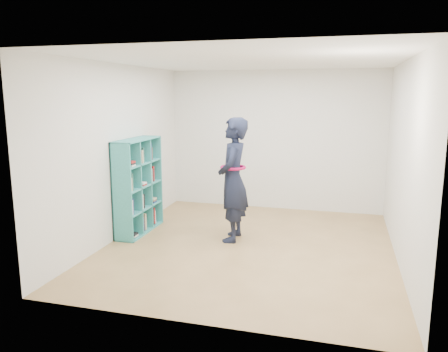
# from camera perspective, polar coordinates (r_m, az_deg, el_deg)

# --- Properties ---
(floor) EXTENTS (4.50, 4.50, 0.00)m
(floor) POSITION_cam_1_polar(r_m,az_deg,el_deg) (6.38, 3.27, -9.14)
(floor) COLOR olive
(floor) RESTS_ON ground
(ceiling) EXTENTS (4.50, 4.50, 0.00)m
(ceiling) POSITION_cam_1_polar(r_m,az_deg,el_deg) (6.02, 3.54, 14.83)
(ceiling) COLOR white
(ceiling) RESTS_ON wall_back
(wall_left) EXTENTS (0.02, 4.50, 2.60)m
(wall_left) POSITION_cam_1_polar(r_m,az_deg,el_deg) (6.76, -13.43, 3.07)
(wall_left) COLOR silver
(wall_left) RESTS_ON floor
(wall_right) EXTENTS (0.02, 4.50, 2.60)m
(wall_right) POSITION_cam_1_polar(r_m,az_deg,el_deg) (5.98, 22.48, 1.58)
(wall_right) COLOR silver
(wall_right) RESTS_ON floor
(wall_back) EXTENTS (4.00, 0.02, 2.60)m
(wall_back) POSITION_cam_1_polar(r_m,az_deg,el_deg) (8.26, 6.66, 4.62)
(wall_back) COLOR silver
(wall_back) RESTS_ON floor
(wall_front) EXTENTS (4.00, 0.02, 2.60)m
(wall_front) POSITION_cam_1_polar(r_m,az_deg,el_deg) (3.93, -3.48, -2.02)
(wall_front) COLOR silver
(wall_front) RESTS_ON floor
(bookshelf) EXTENTS (0.32, 1.11, 1.48)m
(bookshelf) POSITION_cam_1_polar(r_m,az_deg,el_deg) (6.98, -11.32, -1.39)
(bookshelf) COLOR teal
(bookshelf) RESTS_ON floor
(person) EXTENTS (0.49, 0.70, 1.83)m
(person) POSITION_cam_1_polar(r_m,az_deg,el_deg) (6.42, 1.18, -0.49)
(person) COLOR black
(person) RESTS_ON floor
(smartphone) EXTENTS (0.02, 0.09, 0.12)m
(smartphone) POSITION_cam_1_polar(r_m,az_deg,el_deg) (6.50, 0.15, 0.72)
(smartphone) COLOR silver
(smartphone) RESTS_ON person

